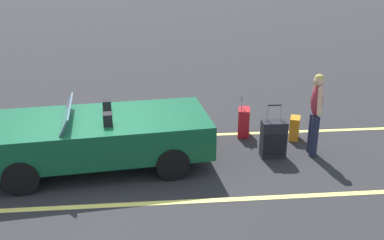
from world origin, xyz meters
TOP-DOWN VIEW (x-y plane):
  - ground_plane at (0.00, 0.00)m, footprint 80.00×80.00m
  - lot_line_near at (0.00, -1.23)m, footprint 18.00×0.12m
  - lot_line_mid at (0.00, 1.47)m, footprint 18.00×0.12m
  - convertible_car at (0.21, 0.02)m, footprint 4.30×2.20m
  - suitcase_large_black at (-3.36, -0.05)m, footprint 0.48×0.31m
  - suitcase_medium_bright at (-3.00, -1.14)m, footprint 0.32×0.44m
  - suitcase_small_carryon at (-4.05, -0.84)m, footprint 0.31×0.39m
  - traveler_person at (-4.17, -0.09)m, footprint 0.25×0.61m

SIDE VIEW (x-z plane):
  - ground_plane at x=0.00m, z-range 0.00..0.00m
  - lot_line_near at x=0.00m, z-range 0.00..0.00m
  - lot_line_mid at x=0.00m, z-range 0.00..0.00m
  - suitcase_small_carryon at x=-4.05m, z-range 0.00..0.50m
  - suitcase_medium_bright at x=-3.00m, z-range -0.13..0.75m
  - suitcase_large_black at x=-3.36m, z-range -0.16..0.90m
  - convertible_car at x=0.21m, z-range -0.03..1.21m
  - traveler_person at x=-4.17m, z-range 0.10..1.76m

